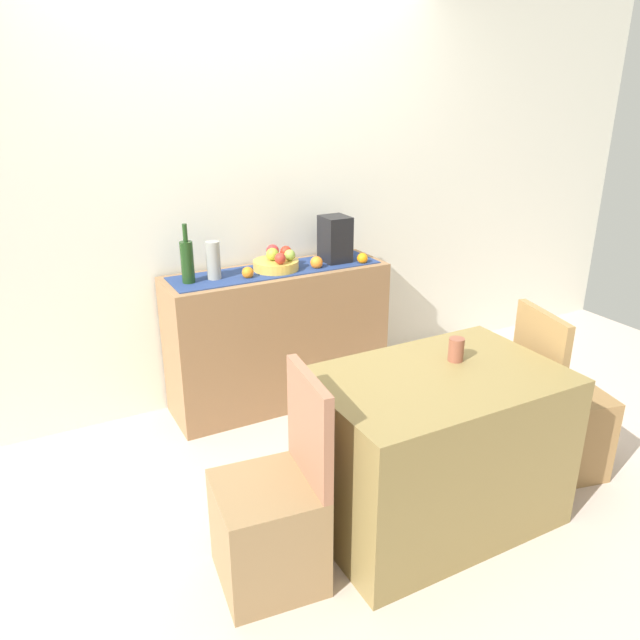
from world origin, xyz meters
name	(u,v)px	position (x,y,z in m)	size (l,w,h in m)	color
ground_plane	(341,479)	(0.00, 0.00, -0.01)	(6.40, 6.40, 0.02)	beige
room_wall_rear	(245,184)	(0.00, 1.18, 1.35)	(6.40, 0.06, 2.70)	silver
sideboard_console	(279,337)	(0.08, 0.92, 0.43)	(1.36, 0.42, 0.87)	#8F6844
table_runner	(277,270)	(0.08, 0.92, 0.87)	(1.28, 0.32, 0.01)	navy
fruit_bowl	(276,265)	(0.07, 0.92, 0.90)	(0.27, 0.27, 0.06)	gold
apple_right	(280,258)	(0.06, 0.84, 0.96)	(0.07, 0.07, 0.07)	#A72E22
apple_center	(273,254)	(0.05, 0.93, 0.97)	(0.08, 0.08, 0.08)	#9BAD30
apple_left	(286,252)	(0.16, 0.95, 0.97)	(0.07, 0.07, 0.07)	red
apple_front	(273,251)	(0.09, 1.00, 0.97)	(0.08, 0.08, 0.08)	#B02C2C
apple_rear	(290,255)	(0.14, 0.88, 0.97)	(0.07, 0.07, 0.07)	#87A640
wine_bottle	(187,261)	(-0.46, 0.92, 1.00)	(0.07, 0.07, 0.34)	#1B3A16
coffee_maker	(335,239)	(0.48, 0.92, 1.01)	(0.16, 0.18, 0.29)	black
ceramic_vase	(213,261)	(-0.31, 0.92, 0.98)	(0.08, 0.08, 0.22)	#98988F
orange_loose_far	(317,262)	(0.30, 0.84, 0.91)	(0.08, 0.08, 0.08)	orange
orange_loose_end	(248,273)	(-0.14, 0.85, 0.90)	(0.07, 0.07, 0.07)	orange
orange_loose_mid	(362,258)	(0.61, 0.80, 0.90)	(0.07, 0.07, 0.07)	orange
dining_table	(434,448)	(0.22, -0.45, 0.37)	(1.09, 0.72, 0.74)	olive
coffee_cup	(456,349)	(0.38, -0.37, 0.79)	(0.07, 0.07, 0.11)	brown
chair_near_window	(272,523)	(-0.59, -0.46, 0.27)	(0.44, 0.44, 0.90)	olive
chair_by_corner	(557,424)	(1.03, -0.45, 0.27)	(0.48, 0.48, 0.90)	olive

